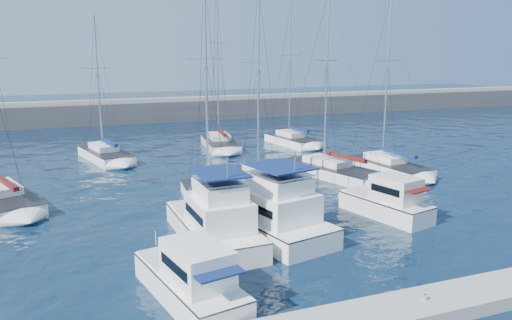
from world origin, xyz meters
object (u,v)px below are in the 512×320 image
object	(u,v)px
sailboat_mid_c	(261,181)
sailboat_back_b	(220,143)
sailboat_mid_d	(331,170)
motor_yacht_stbd_inner	(271,216)
motor_yacht_port_inner	(216,224)
sailboat_back_c	(293,140)
sailboat_mid_a	(4,199)
sailboat_mid_b	(211,198)
motor_yacht_stbd_outer	(388,203)
sailboat_back_a	(106,155)
sailboat_mid_e	(388,167)
motor_yacht_port_outer	(192,282)

from	to	relation	value
sailboat_mid_c	sailboat_back_b	world-z (taller)	sailboat_back_b
sailboat_mid_d	sailboat_back_b	distance (m)	16.58
motor_yacht_stbd_inner	sailboat_mid_d	size ratio (longest dim) A/B	0.62
motor_yacht_port_inner	sailboat_back_c	distance (m)	30.75
sailboat_mid_a	sailboat_mid_b	size ratio (longest dim) A/B	1.00
sailboat_mid_b	sailboat_mid_c	world-z (taller)	sailboat_mid_b
motor_yacht_port_inner	sailboat_mid_d	size ratio (longest dim) A/B	0.57
sailboat_mid_b	motor_yacht_stbd_inner	bearing A→B (deg)	-70.24
sailboat_mid_c	sailboat_mid_a	bearing A→B (deg)	176.76
sailboat_mid_b	sailboat_back_b	size ratio (longest dim) A/B	0.88
motor_yacht_port_inner	motor_yacht_stbd_outer	size ratio (longest dim) A/B	1.37
sailboat_mid_a	sailboat_mid_b	xyz separation A→B (m)	(13.35, -4.89, -0.00)
sailboat_back_c	sailboat_back_a	bearing A→B (deg)	172.78
sailboat_mid_a	sailboat_mid_d	world-z (taller)	sailboat_mid_a
sailboat_mid_d	sailboat_mid_e	xyz separation A→B (m)	(5.40, -0.55, 0.01)
motor_yacht_port_inner	sailboat_back_b	xyz separation A→B (m)	(8.38, 26.89, -0.57)
motor_yacht_stbd_inner	sailboat_mid_e	bearing A→B (deg)	20.94
sailboat_back_a	sailboat_back_b	distance (m)	12.52
motor_yacht_stbd_inner	sailboat_mid_c	distance (m)	10.14
sailboat_mid_a	sailboat_mid_c	distance (m)	18.39
motor_yacht_stbd_inner	sailboat_mid_c	bearing A→B (deg)	58.89
sailboat_mid_a	sailboat_mid_c	bearing A→B (deg)	-25.56
sailboat_mid_a	sailboat_back_c	distance (m)	31.80
sailboat_back_b	sailboat_back_c	xyz separation A→B (m)	(8.34, -1.09, -0.01)
motor_yacht_stbd_outer	sailboat_back_a	size ratio (longest dim) A/B	0.46
motor_yacht_port_outer	sailboat_mid_c	bearing A→B (deg)	47.99
sailboat_mid_d	motor_yacht_stbd_outer	bearing A→B (deg)	-117.27
sailboat_mid_b	sailboat_back_c	distance (m)	24.33
sailboat_mid_b	motor_yacht_port_outer	bearing A→B (deg)	-104.64
motor_yacht_port_outer	sailboat_mid_d	bearing A→B (deg)	35.08
sailboat_mid_b	sailboat_mid_d	size ratio (longest dim) A/B	1.03
sailboat_mid_b	sailboat_mid_c	size ratio (longest dim) A/B	1.04
motor_yacht_port_inner	sailboat_back_b	distance (m)	28.17
motor_yacht_stbd_outer	sailboat_mid_e	world-z (taller)	sailboat_mid_e
motor_yacht_stbd_outer	sailboat_mid_b	xyz separation A→B (m)	(-10.03, 6.39, -0.41)
sailboat_back_b	sailboat_mid_e	bearing A→B (deg)	-50.07
sailboat_mid_e	sailboat_back_b	world-z (taller)	sailboat_back_b
sailboat_mid_b	sailboat_mid_c	bearing A→B (deg)	36.17
motor_yacht_stbd_outer	sailboat_back_c	bearing A→B (deg)	64.94
motor_yacht_port_outer	motor_yacht_stbd_outer	bearing A→B (deg)	12.67
sailboat_mid_b	sailboat_mid_d	world-z (taller)	sailboat_mid_b
sailboat_mid_b	sailboat_back_c	xyz separation A→B (m)	(15.11, 19.07, 0.01)
motor_yacht_port_outer	sailboat_mid_d	size ratio (longest dim) A/B	0.47
motor_yacht_stbd_inner	motor_yacht_stbd_outer	size ratio (longest dim) A/B	1.48
sailboat_mid_c	sailboat_mid_d	bearing A→B (deg)	13.60
motor_yacht_stbd_inner	sailboat_back_b	distance (m)	27.20
motor_yacht_port_inner	sailboat_mid_a	xyz separation A→B (m)	(-11.74, 11.61, -0.60)
motor_yacht_port_outer	motor_yacht_port_inner	world-z (taller)	motor_yacht_port_inner
motor_yacht_port_inner	motor_yacht_stbd_inner	xyz separation A→B (m)	(3.41, 0.15, 0.00)
sailboat_mid_b	sailboat_mid_c	distance (m)	5.81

